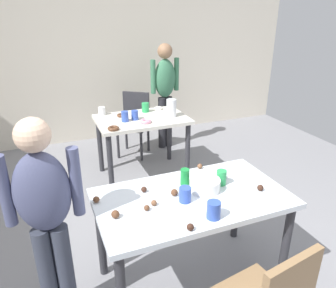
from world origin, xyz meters
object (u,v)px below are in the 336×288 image
object	(u,v)px
dining_table_near	(192,208)
person_adult_far	(165,87)
pitcher_far	(171,108)
soda_can	(185,177)
person_girl_near	(46,211)
chair_far_table	(134,120)
mixing_bowl	(205,185)
dining_table_far	(142,127)

from	to	relation	value
dining_table_near	person_adult_far	size ratio (longest dim) A/B	0.88
person_adult_far	pitcher_far	world-z (taller)	person_adult_far
pitcher_far	soda_can	bearing A→B (deg)	-109.17
person_girl_near	chair_far_table	bearing A→B (deg)	62.74
mixing_bowl	pitcher_far	size ratio (longest dim) A/B	1.04
dining_table_far	soda_can	size ratio (longest dim) A/B	8.70
pitcher_far	person_adult_far	bearing A→B (deg)	73.40
chair_far_table	soda_can	xyz separation A→B (m)	(-0.29, -2.31, 0.31)
chair_far_table	pitcher_far	size ratio (longest dim) A/B	4.15
chair_far_table	pitcher_far	bearing A→B (deg)	-72.96
chair_far_table	dining_table_far	bearing A→B (deg)	-98.67
dining_table_near	mixing_bowl	distance (m)	0.19
dining_table_near	person_adult_far	distance (m)	2.65
dining_table_far	chair_far_table	size ratio (longest dim) A/B	1.22
dining_table_far	dining_table_near	bearing A→B (deg)	-96.64
dining_table_near	dining_table_far	world-z (taller)	same
person_girl_near	soda_can	distance (m)	0.97
chair_far_table	person_girl_near	bearing A→B (deg)	-117.26
person_girl_near	person_adult_far	world-z (taller)	person_adult_far
person_girl_near	person_adult_far	distance (m)	3.03
dining_table_near	mixing_bowl	bearing A→B (deg)	17.99
soda_can	person_adult_far	bearing A→B (deg)	71.72
mixing_bowl	soda_can	xyz separation A→B (m)	(-0.10, 0.13, 0.02)
person_adult_far	pitcher_far	distance (m)	0.86
mixing_bowl	person_adult_far	bearing A→B (deg)	74.67
dining_table_far	soda_can	xyz separation A→B (m)	(-0.19, -1.61, 0.18)
person_girl_near	person_adult_far	size ratio (longest dim) A/B	0.94
dining_table_far	pitcher_far	bearing A→B (deg)	-13.53
dining_table_near	chair_far_table	bearing A→B (deg)	82.79
chair_far_table	pitcher_far	distance (m)	0.89
pitcher_far	person_girl_near	bearing A→B (deg)	-132.00
dining_table_far	chair_far_table	bearing A→B (deg)	81.33
pitcher_far	dining_table_near	bearing A→B (deg)	-108.02
dining_table_near	soda_can	bearing A→B (deg)	83.33
person_adult_far	chair_far_table	bearing A→B (deg)	-174.90
person_adult_far	dining_table_near	bearing A→B (deg)	-107.56
person_adult_far	mixing_bowl	xyz separation A→B (m)	(-0.68, -2.48, -0.11)
person_adult_far	pitcher_far	size ratio (longest dim) A/B	7.22
dining_table_far	person_girl_near	world-z (taller)	person_girl_near
person_adult_far	mixing_bowl	bearing A→B (deg)	-105.33
chair_far_table	pitcher_far	xyz separation A→B (m)	(0.24, -0.78, 0.36)
person_girl_near	mixing_bowl	bearing A→B (deg)	0.12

